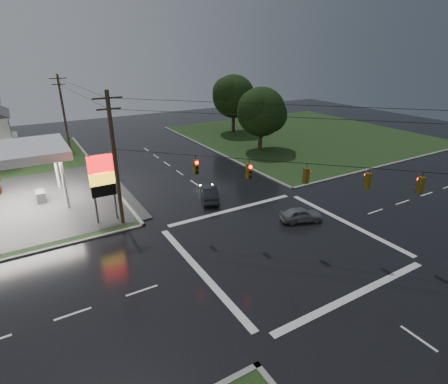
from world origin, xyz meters
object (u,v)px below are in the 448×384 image
tree_ne_near (262,112)px  car_north (209,193)px  car_crossing (301,214)px  pylon_sign (102,178)px  utility_pole_nw (115,159)px  utility_pole_n (63,111)px  tree_ne_far (234,96)px

tree_ne_near → car_north: 19.70m
car_north → car_crossing: 9.26m
car_north → car_crossing: bearing=141.6°
pylon_sign → utility_pole_nw: (1.00, -1.00, 1.71)m
utility_pole_n → tree_ne_near: 28.55m
utility_pole_n → car_north: size_ratio=2.46×
tree_ne_far → utility_pole_nw: bearing=-137.4°
utility_pole_n → tree_ne_near: size_ratio=1.17×
car_crossing → car_north: bearing=50.1°
pylon_sign → car_north: size_ratio=1.41×
utility_pole_nw → car_crossing: bearing=-29.1°
utility_pole_nw → car_north: utility_pole_nw is taller
utility_pole_nw → utility_pole_n: size_ratio=1.05×
utility_pole_n → tree_ne_far: 26.96m
pylon_sign → car_north: 10.26m
utility_pole_nw → car_crossing: 16.08m
pylon_sign → utility_pole_nw: bearing=-45.0°
utility_pole_n → pylon_sign: bearing=-92.1°
tree_ne_near → tree_ne_far: 12.39m
utility_pole_n → tree_ne_near: bearing=-34.1°
tree_ne_far → car_north: (-17.95, -23.89, -5.48)m
tree_ne_near → car_north: tree_ne_near is taller
utility_pole_nw → utility_pole_n: (0.00, 28.50, -0.25)m
pylon_sign → utility_pole_nw: utility_pole_nw is taller
utility_pole_nw → tree_ne_near: size_ratio=1.22×
utility_pole_nw → tree_ne_far: bearing=42.6°
tree_ne_near → car_crossing: 22.97m
tree_ne_near → car_north: size_ratio=2.11×
pylon_sign → car_crossing: 16.96m
pylon_sign → utility_pole_nw: 2.22m
car_crossing → utility_pole_nw: bearing=81.1°
tree_ne_far → tree_ne_near: bearing=-104.1°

